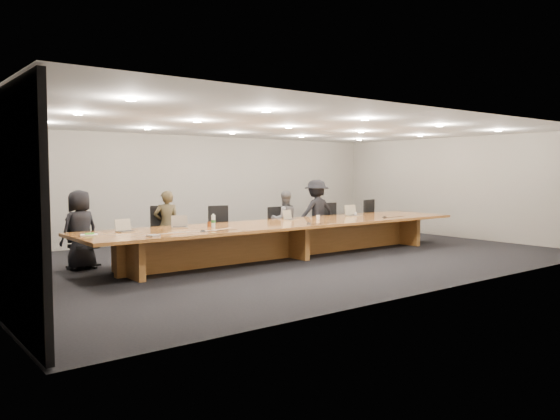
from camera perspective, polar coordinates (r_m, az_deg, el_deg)
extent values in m
plane|color=black|center=(11.79, 0.90, -4.94)|extent=(12.00, 12.00, 0.00)
cube|color=beige|center=(14.99, -8.70, 2.31)|extent=(12.00, 0.02, 2.80)
cube|color=brown|center=(11.70, 0.90, -1.45)|extent=(9.00, 1.80, 0.06)
cube|color=brown|center=(11.74, 0.90, -3.27)|extent=(7.65, 0.15, 0.69)
cube|color=brown|center=(9.92, -15.63, -4.76)|extent=(0.12, 1.26, 0.69)
cube|color=brown|center=(11.74, 0.90, -3.27)|extent=(0.12, 1.26, 0.69)
cube|color=brown|center=(14.25, 12.29, -2.08)|extent=(0.12, 1.26, 0.69)
imported|color=black|center=(10.89, -20.18, -1.95)|extent=(0.83, 0.66, 1.50)
imported|color=#3D3621|center=(11.59, -11.75, -1.57)|extent=(0.62, 0.51, 1.45)
imported|color=#535355|center=(13.06, 0.48, -1.02)|extent=(0.80, 0.71, 1.37)
imported|color=black|center=(13.83, 3.83, -0.20)|extent=(1.12, 0.72, 1.64)
cylinder|color=silver|center=(10.68, -6.98, -1.18)|extent=(0.08, 0.08, 0.25)
cylinder|color=#693012|center=(10.84, -7.39, -1.48)|extent=(0.10, 0.10, 0.10)
cone|color=silver|center=(12.44, 4.00, -0.76)|extent=(0.10, 0.10, 0.10)
cone|color=silver|center=(13.57, 7.90, -0.43)|extent=(0.09, 0.09, 0.08)
cube|color=silver|center=(9.88, -19.32, -2.46)|extent=(0.34, 0.30, 0.02)
cube|color=green|center=(9.86, -19.29, -2.35)|extent=(0.15, 0.09, 0.02)
cube|color=#A8A8AD|center=(9.39, -13.07, -2.62)|extent=(0.24, 0.21, 0.03)
cone|color=black|center=(9.98, -8.07, -2.17)|extent=(0.14, 0.14, 0.03)
cone|color=black|center=(11.34, 3.03, -1.40)|extent=(0.12, 0.12, 0.03)
cone|color=black|center=(13.14, 10.87, -0.72)|extent=(0.15, 0.15, 0.03)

